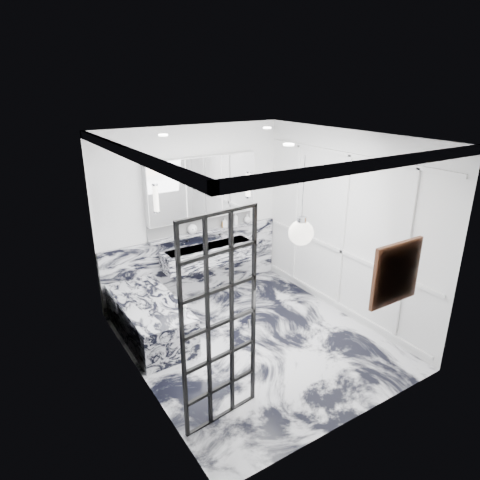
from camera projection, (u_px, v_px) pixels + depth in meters
floor at (254, 340)px, 6.00m from camera, size 3.60×3.60×0.00m
ceiling at (257, 137)px, 5.01m from camera, size 3.60×3.60×0.00m
wall_back at (193, 213)px, 6.93m from camera, size 3.60×0.00×3.60m
wall_front at (362, 306)px, 4.08m from camera, size 3.60×0.00×3.60m
wall_left at (135, 276)px, 4.70m from camera, size 0.00×3.60×3.60m
wall_right at (345, 226)px, 6.31m from camera, size 0.00×3.60×3.60m
marble_clad_back at (195, 263)px, 7.21m from camera, size 3.18×0.05×1.05m
marble_clad_left at (137, 281)px, 4.73m from camera, size 0.02×3.56×2.68m
panel_molding at (343, 233)px, 6.33m from camera, size 0.03×3.40×2.30m
soap_bottle_a at (236, 219)px, 7.31m from camera, size 0.10×0.10×0.21m
soap_bottle_b at (225, 222)px, 7.21m from camera, size 0.10×0.10×0.17m
soap_bottle_c at (247, 218)px, 7.44m from camera, size 0.15×0.15×0.15m
face_pot at (192, 229)px, 6.91m from camera, size 0.17×0.17×0.17m
amber_bottle at (223, 225)px, 7.20m from camera, size 0.04×0.04×0.10m
flower_vase at (183, 314)px, 5.48m from camera, size 0.08×0.08×0.12m
crittall_door at (220, 324)px, 4.25m from camera, size 0.88×0.14×2.30m
artwork at (396, 273)px, 4.30m from camera, size 0.57×0.05×0.57m
pendant_light at (301, 233)px, 4.36m from camera, size 0.26×0.26×0.26m
trough_sink at (209, 254)px, 7.04m from camera, size 1.60×0.45×0.30m
ledge at (204, 232)px, 7.06m from camera, size 1.90×0.14×0.04m
subway_tile at (202, 223)px, 7.06m from camera, size 1.90×0.03×0.23m
mirror_cabinet at (202, 188)px, 6.80m from camera, size 1.90×0.16×1.00m
sconce_left at (156, 198)px, 6.32m from camera, size 0.07×0.07×0.40m
sconce_right at (249, 185)px, 7.15m from camera, size 0.07×0.07×0.40m
bathtub at (150, 318)px, 6.02m from camera, size 0.75×1.65×0.55m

